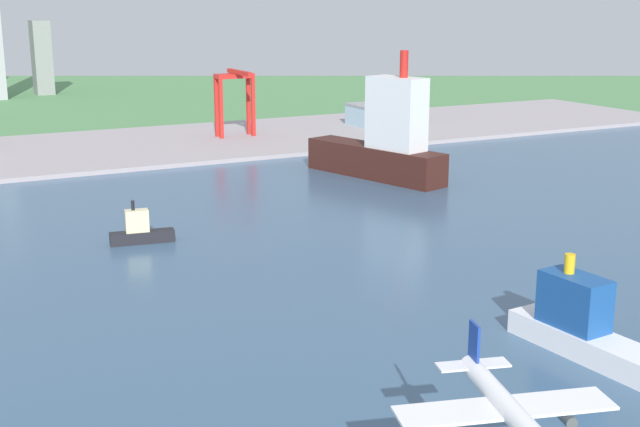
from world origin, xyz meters
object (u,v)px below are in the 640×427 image
object	(u,v)px
warehouse_annex	(383,114)
ferry_boat	(586,328)
cargo_ship	(383,142)
airplane_landing	(510,411)
tugboat_small	(140,231)
port_crane_red	(235,89)

from	to	relation	value
warehouse_annex	ferry_boat	bearing A→B (deg)	-113.83
warehouse_annex	cargo_ship	bearing A→B (deg)	-121.32
ferry_boat	cargo_ship	bearing A→B (deg)	72.10
airplane_landing	cargo_ship	xyz separation A→B (m)	(137.36, 263.79, -6.81)
ferry_boat	warehouse_annex	bearing A→B (deg)	66.17
airplane_landing	ferry_boat	bearing A→B (deg)	37.63
airplane_landing	ferry_boat	size ratio (longest dim) A/B	0.78
cargo_ship	tugboat_small	size ratio (longest dim) A/B	3.44
ferry_boat	warehouse_annex	xyz separation A→B (m)	(158.95, 359.89, 2.65)
tugboat_small	warehouse_annex	bearing A→B (deg)	42.02
tugboat_small	warehouse_annex	xyz separation A→B (m)	(231.21, 208.33, 5.26)
airplane_landing	cargo_ship	bearing A→B (deg)	62.49
airplane_landing	port_crane_red	world-z (taller)	port_crane_red
cargo_ship	ferry_boat	bearing A→B (deg)	-107.90
airplane_landing	cargo_ship	size ratio (longest dim) A/B	0.47
airplane_landing	port_crane_red	bearing A→B (deg)	74.13
cargo_ship	port_crane_red	world-z (taller)	cargo_ship
cargo_ship	warehouse_annex	size ratio (longest dim) A/B	1.76
airplane_landing	tugboat_small	size ratio (longest dim) A/B	1.63
airplane_landing	ferry_boat	distance (m)	89.56
port_crane_red	ferry_boat	bearing A→B (deg)	-97.51
airplane_landing	warehouse_annex	xyz separation A→B (m)	(228.43, 413.45, -15.43)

